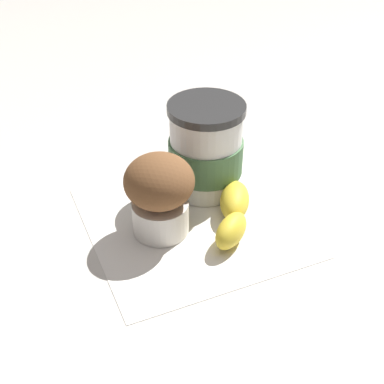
# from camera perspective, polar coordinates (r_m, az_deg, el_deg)

# --- Properties ---
(ground_plane) EXTENTS (3.00, 3.00, 0.00)m
(ground_plane) POSITION_cam_1_polar(r_m,az_deg,el_deg) (0.67, 0.00, -3.16)
(ground_plane) COLOR beige
(paper_napkin) EXTENTS (0.25, 0.25, 0.00)m
(paper_napkin) POSITION_cam_1_polar(r_m,az_deg,el_deg) (0.67, 0.00, -3.11)
(paper_napkin) COLOR white
(paper_napkin) RESTS_ON ground_plane
(coffee_cup) EXTENTS (0.10, 0.10, 0.12)m
(coffee_cup) POSITION_cam_1_polar(r_m,az_deg,el_deg) (0.69, 1.48, 4.52)
(coffee_cup) COLOR white
(coffee_cup) RESTS_ON paper_napkin
(muffin) EXTENTS (0.08, 0.08, 0.10)m
(muffin) POSITION_cam_1_polar(r_m,az_deg,el_deg) (0.62, -3.47, -0.05)
(muffin) COLOR white
(muffin) RESTS_ON paper_napkin
(banana) EXTENTS (0.23, 0.10, 0.04)m
(banana) POSITION_cam_1_polar(r_m,az_deg,el_deg) (0.69, 3.19, 0.43)
(banana) COLOR yellow
(banana) RESTS_ON paper_napkin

